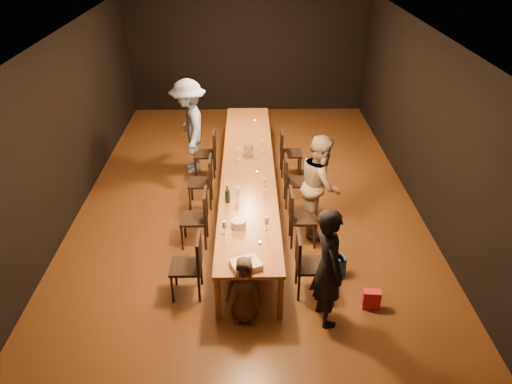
{
  "coord_description": "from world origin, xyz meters",
  "views": [
    {
      "loc": [
        0.0,
        -7.78,
        4.62
      ],
      "look_at": [
        0.11,
        -1.33,
        1.0
      ],
      "focal_mm": 35.0,
      "sensor_mm": 36.0,
      "label": 1
    }
  ],
  "objects_px": {
    "chair_right_0": "(312,265)",
    "plate_stack": "(239,224)",
    "chair_right_3": "(291,153)",
    "chair_right_2": "(296,181)",
    "chair_left_0": "(186,266)",
    "chair_left_1": "(194,218)",
    "ice_bucket": "(248,150)",
    "chair_left_3": "(205,153)",
    "woman_birthday": "(328,267)",
    "chair_left_2": "(200,182)",
    "man_blue": "(189,127)",
    "woman_tan": "(320,184)",
    "child": "(244,290)",
    "table": "(248,170)",
    "birthday_cake": "(246,265)",
    "chair_right_1": "(303,217)",
    "champagne_bottle": "(227,193)"
  },
  "relations": [
    {
      "from": "chair_right_0",
      "to": "plate_stack",
      "type": "xyz_separation_m",
      "value": [
        -0.99,
        0.5,
        0.34
      ]
    },
    {
      "from": "chair_right_2",
      "to": "birthday_cake",
      "type": "bearing_deg",
      "value": -17.52
    },
    {
      "from": "table",
      "to": "champagne_bottle",
      "type": "bearing_deg",
      "value": -104.8
    },
    {
      "from": "woman_birthday",
      "to": "plate_stack",
      "type": "relative_size",
      "value": 7.73
    },
    {
      "from": "chair_right_3",
      "to": "woman_tan",
      "type": "height_order",
      "value": "woman_tan"
    },
    {
      "from": "man_blue",
      "to": "plate_stack",
      "type": "height_order",
      "value": "man_blue"
    },
    {
      "from": "chair_left_0",
      "to": "chair_right_1",
      "type": "bearing_deg",
      "value": -54.78
    },
    {
      "from": "chair_left_3",
      "to": "woman_birthday",
      "type": "height_order",
      "value": "woman_birthday"
    },
    {
      "from": "table",
      "to": "chair_left_2",
      "type": "height_order",
      "value": "chair_left_2"
    },
    {
      "from": "chair_left_0",
      "to": "plate_stack",
      "type": "xyz_separation_m",
      "value": [
        0.71,
        0.5,
        0.34
      ]
    },
    {
      "from": "chair_right_0",
      "to": "chair_left_0",
      "type": "xyz_separation_m",
      "value": [
        -1.7,
        0.0,
        0.0
      ]
    },
    {
      "from": "chair_left_0",
      "to": "table",
      "type": "bearing_deg",
      "value": -19.5
    },
    {
      "from": "chair_left_2",
      "to": "chair_left_3",
      "type": "bearing_deg",
      "value": 0.0
    },
    {
      "from": "woman_birthday",
      "to": "woman_tan",
      "type": "xyz_separation_m",
      "value": [
        0.18,
        2.11,
        0.01
      ]
    },
    {
      "from": "table",
      "to": "woman_tan",
      "type": "bearing_deg",
      "value": -34.98
    },
    {
      "from": "plate_stack",
      "to": "woman_tan",
      "type": "bearing_deg",
      "value": 40.39
    },
    {
      "from": "ice_bucket",
      "to": "chair_left_2",
      "type": "bearing_deg",
      "value": -149.1
    },
    {
      "from": "chair_left_1",
      "to": "man_blue",
      "type": "bearing_deg",
      "value": 6.52
    },
    {
      "from": "chair_right_0",
      "to": "chair_right_3",
      "type": "xyz_separation_m",
      "value": [
        0.0,
        3.6,
        0.0
      ]
    },
    {
      "from": "chair_left_1",
      "to": "chair_left_2",
      "type": "xyz_separation_m",
      "value": [
        0.0,
        1.2,
        0.0
      ]
    },
    {
      "from": "chair_left_0",
      "to": "chair_left_3",
      "type": "relative_size",
      "value": 1.0
    },
    {
      "from": "table",
      "to": "child",
      "type": "height_order",
      "value": "child"
    },
    {
      "from": "chair_left_0",
      "to": "chair_left_2",
      "type": "relative_size",
      "value": 1.0
    },
    {
      "from": "chair_right_3",
      "to": "chair_left_2",
      "type": "xyz_separation_m",
      "value": [
        -1.7,
        -1.2,
        0.0
      ]
    },
    {
      "from": "chair_right_3",
      "to": "chair_left_0",
      "type": "height_order",
      "value": "same"
    },
    {
      "from": "woman_birthday",
      "to": "ice_bucket",
      "type": "bearing_deg",
      "value": 0.98
    },
    {
      "from": "chair_left_3",
      "to": "champagne_bottle",
      "type": "xyz_separation_m",
      "value": [
        0.53,
        -2.4,
        0.44
      ]
    },
    {
      "from": "chair_right_0",
      "to": "ice_bucket",
      "type": "bearing_deg",
      "value": -163.81
    },
    {
      "from": "table",
      "to": "chair_right_2",
      "type": "distance_m",
      "value": 0.88
    },
    {
      "from": "table",
      "to": "birthday_cake",
      "type": "bearing_deg",
      "value": -90.73
    },
    {
      "from": "chair_right_3",
      "to": "chair_right_2",
      "type": "bearing_deg",
      "value": -0.0
    },
    {
      "from": "chair_right_0",
      "to": "man_blue",
      "type": "distance_m",
      "value": 4.34
    },
    {
      "from": "man_blue",
      "to": "chair_right_3",
      "type": "bearing_deg",
      "value": 72.08
    },
    {
      "from": "chair_right_1",
      "to": "child",
      "type": "xyz_separation_m",
      "value": [
        -0.91,
        -1.71,
        0.01
      ]
    },
    {
      "from": "chair_right_3",
      "to": "chair_left_3",
      "type": "xyz_separation_m",
      "value": [
        -1.7,
        0.0,
        0.0
      ]
    },
    {
      "from": "chair_left_3",
      "to": "plate_stack",
      "type": "distance_m",
      "value": 3.2
    },
    {
      "from": "table",
      "to": "woman_birthday",
      "type": "xyz_separation_m",
      "value": [
        0.97,
        -2.92,
        0.12
      ]
    },
    {
      "from": "champagne_bottle",
      "to": "chair_left_0",
      "type": "bearing_deg",
      "value": -113.97
    },
    {
      "from": "chair_right_2",
      "to": "ice_bucket",
      "type": "bearing_deg",
      "value": -121.18
    },
    {
      "from": "woman_birthday",
      "to": "man_blue",
      "type": "height_order",
      "value": "man_blue"
    },
    {
      "from": "chair_left_3",
      "to": "woman_tan",
      "type": "xyz_separation_m",
      "value": [
        2.0,
        -2.0,
        0.37
      ]
    },
    {
      "from": "chair_left_2",
      "to": "chair_left_3",
      "type": "distance_m",
      "value": 1.2
    },
    {
      "from": "chair_left_1",
      "to": "birthday_cake",
      "type": "distance_m",
      "value": 1.83
    },
    {
      "from": "table",
      "to": "birthday_cake",
      "type": "relative_size",
      "value": 13.84
    },
    {
      "from": "man_blue",
      "to": "child",
      "type": "distance_m",
      "value": 4.49
    },
    {
      "from": "chair_right_0",
      "to": "chair_right_2",
      "type": "distance_m",
      "value": 2.4
    },
    {
      "from": "woman_tan",
      "to": "child",
      "type": "height_order",
      "value": "woman_tan"
    },
    {
      "from": "table",
      "to": "ice_bucket",
      "type": "relative_size",
      "value": 30.95
    },
    {
      "from": "chair_left_1",
      "to": "ice_bucket",
      "type": "distance_m",
      "value": 1.95
    },
    {
      "from": "chair_left_3",
      "to": "plate_stack",
      "type": "bearing_deg",
      "value": -167.12
    }
  ]
}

